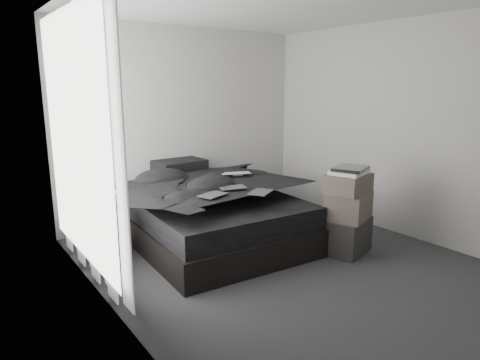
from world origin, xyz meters
TOP-DOWN VIEW (x-y plane):
  - floor at (0.00, 0.00)m, footprint 3.60×4.20m
  - ceiling at (0.00, 0.00)m, footprint 3.60×4.20m
  - wall_back at (0.00, 2.10)m, footprint 3.60×0.01m
  - wall_left at (-1.80, 0.00)m, footprint 0.01×4.20m
  - wall_right at (1.80, 0.00)m, footprint 0.01×4.20m
  - window_left at (-1.78, 0.90)m, footprint 0.02×2.00m
  - curtain_left at (-1.73, 0.90)m, footprint 0.06×2.12m
  - bed at (-0.29, 1.02)m, footprint 1.86×2.38m
  - mattress at (-0.29, 1.02)m, footprint 1.79×2.31m
  - duvet at (-0.30, 0.96)m, footprint 1.79×2.04m
  - pillow_lower at (-0.30, 1.91)m, footprint 0.71×0.50m
  - pillow_upper at (-0.22, 1.88)m, footprint 0.66×0.47m
  - laptop at (0.13, 1.05)m, footprint 0.43×0.35m
  - comic_a at (-0.60, 0.43)m, footprint 0.33×0.27m
  - comic_b at (-0.26, 0.57)m, footprint 0.33×0.26m
  - comic_c at (-0.14, 0.23)m, footprint 0.34×0.31m
  - side_stand at (-1.43, 1.19)m, footprint 0.45×0.45m
  - papers at (-1.43, 1.18)m, footprint 0.28×0.21m
  - floor_books at (-1.33, 1.30)m, footprint 0.19×0.25m
  - box_lower at (0.76, -0.17)m, footprint 0.63×0.55m
  - box_mid at (0.77, -0.17)m, footprint 0.60×0.54m
  - box_upper at (0.75, -0.17)m, footprint 0.55×0.48m
  - art_book_white at (0.76, -0.17)m, footprint 0.48×0.43m
  - art_book_snake at (0.77, -0.17)m, footprint 0.48×0.44m

SIDE VIEW (x-z plane):
  - floor at x=0.00m, z-range -0.01..0.01m
  - floor_books at x=-1.33m, z-range 0.00..0.16m
  - bed at x=-0.29m, z-range 0.00..0.31m
  - box_lower at x=0.76m, z-range 0.00..0.39m
  - side_stand at x=-1.43m, z-range 0.00..0.71m
  - mattress at x=-0.29m, z-range 0.31..0.55m
  - box_mid at x=0.77m, z-range 0.39..0.69m
  - pillow_lower at x=-0.30m, z-range 0.55..0.71m
  - duvet at x=-0.30m, z-range 0.55..0.82m
  - papers at x=-1.43m, z-range 0.71..0.73m
  - pillow_upper at x=-0.22m, z-range 0.71..0.85m
  - box_upper at x=0.75m, z-range 0.69..0.90m
  - comic_a at x=-0.60m, z-range 0.82..0.83m
  - comic_b at x=-0.26m, z-range 0.83..0.84m
  - laptop at x=0.13m, z-range 0.82..0.85m
  - comic_c at x=-0.14m, z-range 0.83..0.84m
  - art_book_white at x=0.76m, z-range 0.90..0.94m
  - art_book_snake at x=0.77m, z-range 0.94..0.97m
  - curtain_left at x=-1.73m, z-range 0.04..2.52m
  - wall_back at x=0.00m, z-range 0.00..2.60m
  - wall_left at x=-1.80m, z-range 0.00..2.60m
  - wall_right at x=1.80m, z-range 0.00..2.60m
  - window_left at x=-1.78m, z-range 0.20..2.50m
  - ceiling at x=0.00m, z-range 2.60..2.60m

